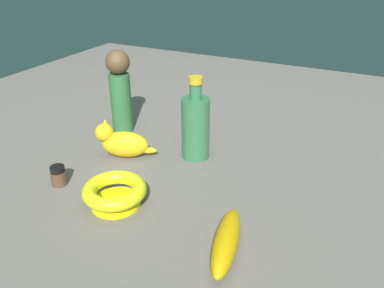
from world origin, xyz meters
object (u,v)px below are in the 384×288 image
at_px(nail_polish_jar, 58,175).
at_px(bottle_tall, 196,126).
at_px(bowl, 115,192).
at_px(person_figure_adult, 120,90).
at_px(cat_figurine, 122,142).
at_px(banana, 226,241).

relative_size(nail_polish_jar, bottle_tall, 0.22).
distance_m(nail_polish_jar, bowl, 0.16).
relative_size(nail_polish_jar, bowl, 0.35).
xyz_separation_m(person_figure_adult, bottle_tall, (0.05, 0.25, -0.04)).
distance_m(nail_polish_jar, person_figure_adult, 0.32).
distance_m(cat_figurine, bowl, 0.21).
bearing_deg(nail_polish_jar, banana, 85.43).
relative_size(person_figure_adult, cat_figurine, 1.57).
relative_size(nail_polish_jar, cat_figurine, 0.31).
height_order(person_figure_adult, bowl, person_figure_adult).
height_order(cat_figurine, bowl, cat_figurine).
distance_m(banana, bowl, 0.25).
xyz_separation_m(banana, person_figure_adult, (-0.33, -0.45, 0.10)).
height_order(person_figure_adult, bottle_tall, person_figure_adult).
height_order(banana, bowl, bowl).
height_order(banana, bottle_tall, bottle_tall).
bearing_deg(bowl, cat_figurine, -148.35).
height_order(bottle_tall, cat_figurine, bottle_tall).
bearing_deg(nail_polish_jar, person_figure_adult, -172.64).
height_order(nail_polish_jar, cat_figurine, cat_figurine).
xyz_separation_m(banana, bottle_tall, (-0.28, -0.20, 0.06)).
xyz_separation_m(nail_polish_jar, cat_figurine, (-0.17, 0.05, 0.02)).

